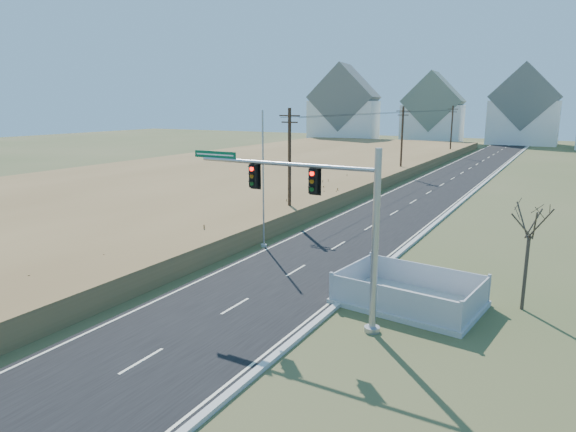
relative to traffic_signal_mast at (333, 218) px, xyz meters
The scene contains 15 objects.
ground 6.68m from the traffic_signal_mast, 163.84° to the left, with size 260.00×260.00×0.00m, color #414D25.
road 51.75m from the traffic_signal_mast, 95.13° to the left, with size 8.00×180.00×0.06m, color black.
curb 51.54m from the traffic_signal_mast, 90.51° to the left, with size 0.30×180.00×0.18m, color #B2AFA8.
reed_marsh 50.42m from the traffic_signal_mast, 124.68° to the left, with size 38.00×110.00×1.30m, color olive.
utility_pole_near 19.75m from the traffic_signal_mast, 124.21° to the left, with size 1.80×0.26×9.00m.
utility_pole_mid 47.65m from the traffic_signal_mast, 103.48° to the left, with size 1.80×0.26×9.00m.
utility_pole_far 77.14m from the traffic_signal_mast, 98.28° to the left, with size 1.80×0.26×9.00m.
condo_nw 109.97m from the traffic_signal_mast, 112.80° to the left, with size 17.69×13.38×19.05m.
condo_nnw 111.67m from the traffic_signal_mast, 101.68° to the left, with size 14.93×11.17×17.03m.
condo_n 113.40m from the traffic_signal_mast, 91.32° to the left, with size 15.27×10.20×18.54m.
traffic_signal_mast is the anchor object (origin of this frame).
fence_enclosure 6.12m from the traffic_signal_mast, 56.14° to the left, with size 6.88×5.11×1.46m.
open_sign 5.47m from the traffic_signal_mast, 91.79° to the left, with size 0.46×0.12×0.57m.
flagpole 12.59m from the traffic_signal_mast, 135.25° to the left, with size 0.40×0.40×8.92m.
bare_tree 9.07m from the traffic_signal_mast, 38.15° to the left, with size 2.01×2.01×5.33m.
Camera 1 is at (13.10, -20.46, 9.30)m, focal length 32.00 mm.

